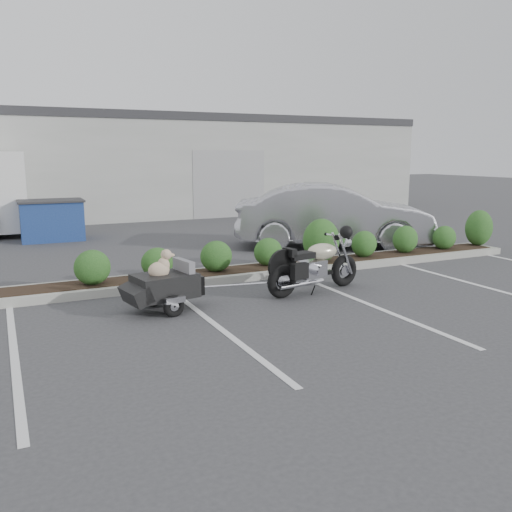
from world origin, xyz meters
name	(u,v)px	position (x,y,z in m)	size (l,w,h in m)	color
ground	(287,304)	(0.00, 0.00, 0.00)	(90.00, 90.00, 0.00)	#38383A
planter_kerb	(279,269)	(1.00, 2.20, 0.07)	(12.00, 1.00, 0.15)	#9E9E93
building	(101,165)	(0.00, 17.00, 2.00)	(26.00, 10.00, 4.00)	#9EA099
motorcycle	(315,266)	(0.83, 0.48, 0.48)	(2.09, 0.85, 1.21)	black
pet_trailer	(164,285)	(-1.96, 0.49, 0.42)	(1.70, 0.96, 1.00)	black
sedan	(333,216)	(3.78, 4.36, 0.85)	(1.79, 5.14, 1.69)	#A7A6AD
dumpster	(52,220)	(-2.87, 8.86, 0.59)	(1.80, 1.25, 1.17)	navy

